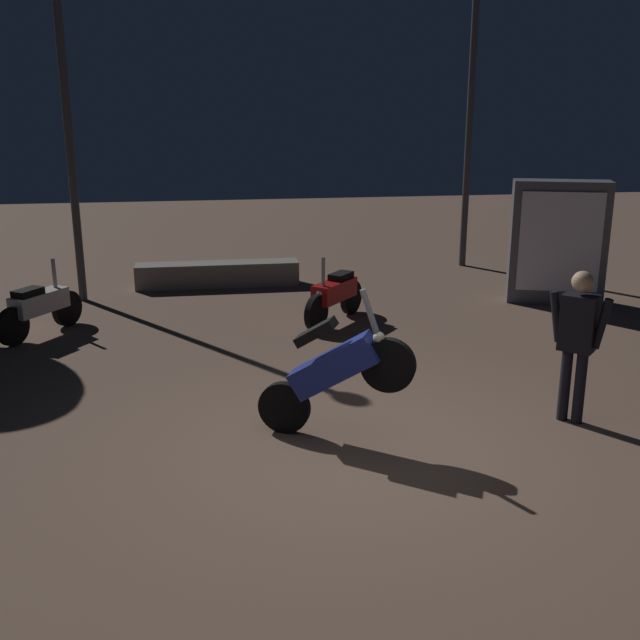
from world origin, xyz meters
TOP-DOWN VIEW (x-y plane):
  - ground_plane at (0.00, 0.00)m, footprint 40.00×40.00m
  - motorcycle_blue_foreground at (-0.22, 0.36)m, footprint 1.55×0.78m
  - motorcycle_white_parked_left at (-3.95, 4.57)m, footprint 1.00×1.44m
  - motorcycle_red_parked_right at (0.51, 4.61)m, footprint 1.14×1.34m
  - person_rider_beside at (2.42, 0.40)m, footprint 0.55×0.52m
  - streetlamp_near at (-3.64, 6.62)m, footprint 0.36×0.36m
  - streetlamp_far at (3.92, 8.39)m, footprint 0.36×0.36m
  - kiosk_billboard at (4.50, 5.26)m, footprint 1.68×0.97m
  - planter_wall_low at (-1.26, 7.31)m, footprint 3.04×0.50m

SIDE VIEW (x-z plane):
  - ground_plane at x=0.00m, z-range 0.00..0.00m
  - planter_wall_low at x=-1.26m, z-range 0.00..0.45m
  - motorcycle_white_parked_left at x=-3.95m, z-range -0.12..0.99m
  - motorcycle_red_parked_right at x=0.51m, z-range -0.12..0.99m
  - motorcycle_blue_foreground at x=-0.22m, z-range -0.07..1.56m
  - person_rider_beside at x=2.42m, z-range 0.17..1.86m
  - kiosk_billboard at x=4.50m, z-range 0.00..2.10m
  - streetlamp_near at x=-3.64m, z-range 0.70..6.10m
  - streetlamp_far at x=3.92m, z-range 0.71..6.46m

